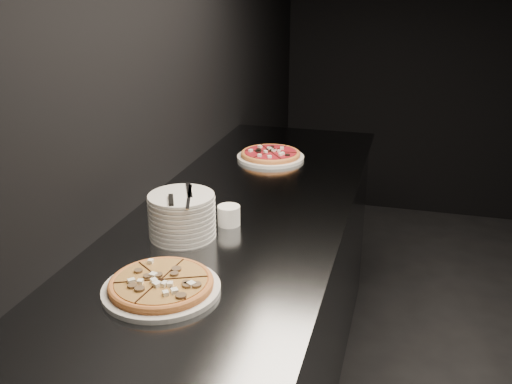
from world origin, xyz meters
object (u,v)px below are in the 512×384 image
(counter, at_px, (240,326))
(ramekin, at_px, (229,215))
(pizza_mushroom, at_px, (161,285))
(cutlery, at_px, (181,196))
(pizza_tomato, at_px, (271,155))
(plate_stack, at_px, (182,216))

(counter, bearing_deg, ramekin, -93.48)
(pizza_mushroom, bearing_deg, counter, 85.52)
(pizza_mushroom, bearing_deg, cutlery, 102.15)
(pizza_tomato, relative_size, plate_stack, 1.45)
(counter, height_order, plate_stack, plate_stack)
(cutlery, distance_m, ramekin, 0.21)
(pizza_tomato, xyz_separation_m, cutlery, (-0.06, -0.88, 0.12))
(pizza_tomato, xyz_separation_m, plate_stack, (-0.07, -0.86, 0.05))
(plate_stack, relative_size, cutlery, 0.94)
(counter, bearing_deg, cutlery, -115.84)
(plate_stack, distance_m, cutlery, 0.08)
(plate_stack, xyz_separation_m, ramekin, (0.11, 0.12, -0.04))
(plate_stack, height_order, ramekin, plate_stack)
(plate_stack, bearing_deg, cutlery, -62.38)
(counter, distance_m, pizza_tomato, 0.81)
(ramekin, bearing_deg, cutlery, -127.36)
(pizza_mushroom, bearing_deg, pizza_tomato, 90.27)
(pizza_tomato, distance_m, ramekin, 0.74)
(pizza_tomato, height_order, ramekin, ramekin)
(pizza_mushroom, xyz_separation_m, pizza_tomato, (-0.01, 1.20, -0.00))
(plate_stack, bearing_deg, pizza_mushroom, -77.05)
(counter, xyz_separation_m, plate_stack, (-0.12, -0.21, 0.53))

